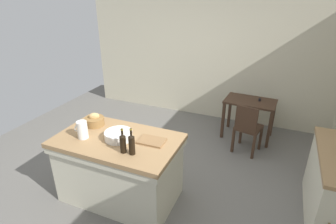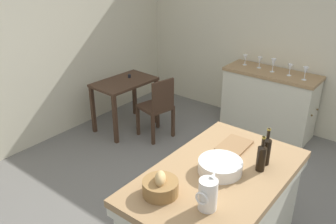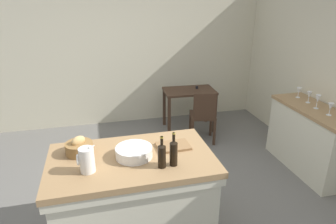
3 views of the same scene
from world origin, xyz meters
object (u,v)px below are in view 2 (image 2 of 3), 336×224
at_px(bread_basket, 160,186).
at_px(wine_glass_middle, 273,63).
at_px(island_table, 215,215).
at_px(writing_desk, 125,89).
at_px(pitcher, 208,194).
at_px(wine_bottle_dark, 266,150).
at_px(wash_bowl, 220,166).
at_px(wine_glass_left, 290,68).
at_px(wine_glass_far_right, 245,58).
at_px(side_cabinet, 268,102).
at_px(wooden_chair, 158,106).
at_px(wine_bottle_amber, 261,157).
at_px(wine_glass_right, 260,60).
at_px(wine_glass_far_left, 305,71).
at_px(cutting_board, 234,146).

distance_m(bread_basket, wine_glass_middle, 3.07).
distance_m(island_table, writing_desk, 2.72).
bearing_deg(pitcher, wine_bottle_dark, -5.90).
distance_m(wine_bottle_dark, wine_glass_middle, 2.38).
bearing_deg(wash_bowl, wine_glass_left, 9.29).
bearing_deg(wine_glass_left, wine_glass_far_right, 85.47).
relative_size(wash_bowl, bread_basket, 1.34).
xyz_separation_m(side_cabinet, wash_bowl, (-2.54, -0.66, 0.50)).
distance_m(wooden_chair, wine_bottle_amber, 2.39).
distance_m(island_table, side_cabinet, 2.65).
bearing_deg(wooden_chair, wine_glass_far_right, -29.08).
relative_size(island_table, pitcher, 5.83).
distance_m(wash_bowl, wine_bottle_amber, 0.33).
xyz_separation_m(side_cabinet, wine_bottle_amber, (-2.32, -0.89, 0.57)).
bearing_deg(wine_bottle_amber, wine_glass_right, 25.25).
bearing_deg(bread_basket, wine_glass_far_left, -0.01).
xyz_separation_m(wooden_chair, wine_glass_far_right, (1.21, -0.67, 0.53)).
distance_m(wine_glass_far_left, wine_glass_middle, 0.47).
relative_size(island_table, wine_glass_left, 9.68).
height_order(wine_bottle_dark, wine_glass_far_right, wine_bottle_dark).
bearing_deg(wooden_chair, cutting_board, -119.67).
bearing_deg(wine_bottle_amber, wash_bowl, 132.22).
bearing_deg(side_cabinet, wash_bowl, -165.52).
distance_m(wooden_chair, wine_bottle_dark, 2.33).
height_order(wine_bottle_dark, wine_bottle_amber, wine_bottle_dark).
bearing_deg(wash_bowl, bread_basket, 158.96).
relative_size(pitcher, wine_glass_far_right, 1.77).
bearing_deg(pitcher, wine_glass_far_right, 22.69).
bearing_deg(wine_glass_far_left, wine_bottle_dark, -168.94).
bearing_deg(pitcher, wine_bottle_amber, -7.71).
relative_size(island_table, wine_glass_far_right, 10.31).
bearing_deg(pitcher, wine_glass_right, 18.90).
bearing_deg(wine_glass_left, wine_glass_far_left, -101.94).
bearing_deg(island_table, wine_bottle_amber, -44.19).
distance_m(island_table, wash_bowl, 0.47).
bearing_deg(wine_glass_right, side_cabinet, -101.10).
distance_m(writing_desk, wine_bottle_amber, 2.85).
height_order(wooden_chair, wine_glass_left, wine_glass_left).
height_order(wash_bowl, wine_glass_far_left, wine_glass_far_left).
height_order(cutting_board, wine_bottle_amber, wine_bottle_amber).
distance_m(side_cabinet, pitcher, 3.12).
xyz_separation_m(wine_glass_middle, wine_glass_far_right, (0.05, 0.45, -0.03)).
xyz_separation_m(wash_bowl, cutting_board, (0.41, 0.09, -0.04)).
distance_m(wine_glass_left, wine_glass_middle, 0.24).
bearing_deg(writing_desk, wine_bottle_dark, -110.88).
distance_m(side_cabinet, wine_bottle_amber, 2.55).
height_order(wine_bottle_dark, wine_glass_middle, wine_bottle_dark).
bearing_deg(side_cabinet, wine_glass_far_left, -96.93).
xyz_separation_m(cutting_board, wine_glass_far_right, (2.17, 1.01, 0.10)).
bearing_deg(wine_glass_left, wine_bottle_dark, -163.76).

